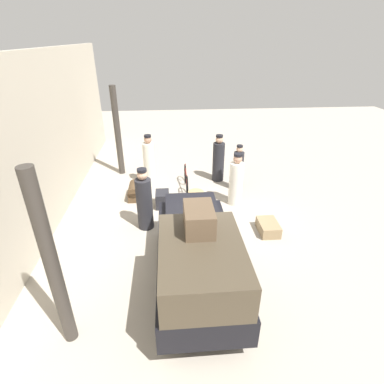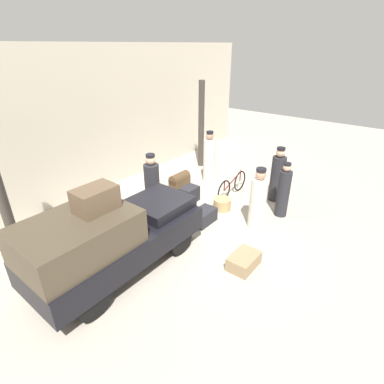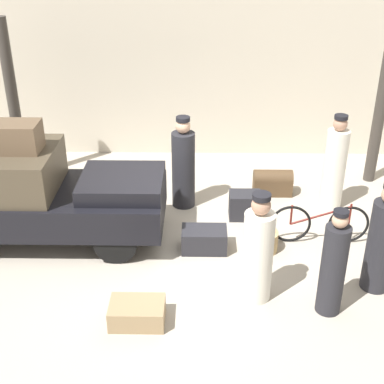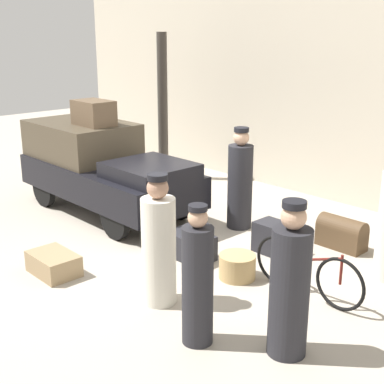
{
  "view_description": "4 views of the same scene",
  "coord_description": "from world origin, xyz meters",
  "px_view_note": "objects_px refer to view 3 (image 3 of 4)",
  "views": [
    {
      "loc": [
        -7.09,
        0.79,
        4.76
      ],
      "look_at": [
        0.2,
        0.2,
        0.95
      ],
      "focal_mm": 28.0,
      "sensor_mm": 36.0,
      "label": 1
    },
    {
      "loc": [
        -5.32,
        -4.18,
        4.44
      ],
      "look_at": [
        0.2,
        0.2,
        0.95
      ],
      "focal_mm": 28.0,
      "sensor_mm": 36.0,
      "label": 2
    },
    {
      "loc": [
        0.32,
        -7.46,
        4.95
      ],
      "look_at": [
        0.2,
        0.2,
        0.95
      ],
      "focal_mm": 50.0,
      "sensor_mm": 36.0,
      "label": 3
    },
    {
      "loc": [
        5.89,
        -5.14,
        3.33
      ],
      "look_at": [
        0.2,
        0.2,
        0.95
      ],
      "focal_mm": 50.0,
      "sensor_mm": 36.0,
      "label": 4
    }
  ],
  "objects_px": {
    "truck": "(35,192)",
    "porter_with_bicycle": "(183,166)",
    "conductor_in_dark_uniform": "(335,166)",
    "suitcase_small_leather": "(245,205)",
    "porter_standing_middle": "(258,253)",
    "trunk_on_truck_roof": "(15,137)",
    "wicker_basket": "(262,241)",
    "trunk_umber_medium": "(137,313)",
    "bicycle": "(319,224)",
    "porter_lifting_near_truck": "(382,242)",
    "porter_carrying_trunk": "(333,267)",
    "trunk_wicker_pale": "(204,240)",
    "trunk_large_brown": "(273,182)"
  },
  "relations": [
    {
      "from": "bicycle",
      "to": "porter_with_bicycle",
      "type": "distance_m",
      "value": 2.68
    },
    {
      "from": "truck",
      "to": "trunk_wicker_pale",
      "type": "distance_m",
      "value": 2.91
    },
    {
      "from": "truck",
      "to": "porter_lifting_near_truck",
      "type": "bearing_deg",
      "value": -13.54
    },
    {
      "from": "truck",
      "to": "trunk_wicker_pale",
      "type": "xyz_separation_m",
      "value": [
        2.81,
        -0.34,
        -0.69
      ]
    },
    {
      "from": "truck",
      "to": "bicycle",
      "type": "relative_size",
      "value": 2.32
    },
    {
      "from": "trunk_umber_medium",
      "to": "suitcase_small_leather",
      "type": "xyz_separation_m",
      "value": [
        1.66,
        2.87,
        0.09
      ]
    },
    {
      "from": "porter_with_bicycle",
      "to": "trunk_on_truck_roof",
      "type": "xyz_separation_m",
      "value": [
        -2.59,
        -1.2,
        1.05
      ]
    },
    {
      "from": "trunk_on_truck_roof",
      "to": "porter_with_bicycle",
      "type": "bearing_deg",
      "value": 24.92
    },
    {
      "from": "suitcase_small_leather",
      "to": "trunk_large_brown",
      "type": "relative_size",
      "value": 0.75
    },
    {
      "from": "trunk_wicker_pale",
      "to": "suitcase_small_leather",
      "type": "bearing_deg",
      "value": 55.67
    },
    {
      "from": "truck",
      "to": "bicycle",
      "type": "height_order",
      "value": "truck"
    },
    {
      "from": "trunk_umber_medium",
      "to": "porter_standing_middle",
      "type": "bearing_deg",
      "value": 19.14
    },
    {
      "from": "bicycle",
      "to": "porter_lifting_near_truck",
      "type": "xyz_separation_m",
      "value": [
        0.61,
        -1.22,
        0.42
      ]
    },
    {
      "from": "porter_with_bicycle",
      "to": "porter_standing_middle",
      "type": "bearing_deg",
      "value": -67.84
    },
    {
      "from": "porter_with_bicycle",
      "to": "porter_lifting_near_truck",
      "type": "height_order",
      "value": "porter_with_bicycle"
    },
    {
      "from": "porter_standing_middle",
      "to": "trunk_umber_medium",
      "type": "relative_size",
      "value": 2.26
    },
    {
      "from": "conductor_in_dark_uniform",
      "to": "trunk_umber_medium",
      "type": "relative_size",
      "value": 2.44
    },
    {
      "from": "porter_carrying_trunk",
      "to": "trunk_on_truck_roof",
      "type": "distance_m",
      "value": 5.17
    },
    {
      "from": "porter_standing_middle",
      "to": "porter_carrying_trunk",
      "type": "relative_size",
      "value": 1.05
    },
    {
      "from": "bicycle",
      "to": "porter_standing_middle",
      "type": "xyz_separation_m",
      "value": [
        -1.19,
        -1.48,
        0.41
      ]
    },
    {
      "from": "conductor_in_dark_uniform",
      "to": "porter_lifting_near_truck",
      "type": "bearing_deg",
      "value": -86.86
    },
    {
      "from": "wicker_basket",
      "to": "trunk_umber_medium",
      "type": "relative_size",
      "value": 0.69
    },
    {
      "from": "conductor_in_dark_uniform",
      "to": "suitcase_small_leather",
      "type": "height_order",
      "value": "conductor_in_dark_uniform"
    },
    {
      "from": "wicker_basket",
      "to": "porter_carrying_trunk",
      "type": "height_order",
      "value": "porter_carrying_trunk"
    },
    {
      "from": "porter_carrying_trunk",
      "to": "trunk_umber_medium",
      "type": "relative_size",
      "value": 2.15
    },
    {
      "from": "wicker_basket",
      "to": "trunk_umber_medium",
      "type": "bearing_deg",
      "value": -136.12
    },
    {
      "from": "conductor_in_dark_uniform",
      "to": "suitcase_small_leather",
      "type": "xyz_separation_m",
      "value": [
        -1.66,
        -0.44,
        -0.59
      ]
    },
    {
      "from": "porter_carrying_trunk",
      "to": "conductor_in_dark_uniform",
      "type": "height_order",
      "value": "conductor_in_dark_uniform"
    },
    {
      "from": "wicker_basket",
      "to": "trunk_on_truck_roof",
      "type": "height_order",
      "value": "trunk_on_truck_roof"
    },
    {
      "from": "trunk_on_truck_roof",
      "to": "bicycle",
      "type": "bearing_deg",
      "value": -0.82
    },
    {
      "from": "conductor_in_dark_uniform",
      "to": "suitcase_small_leather",
      "type": "relative_size",
      "value": 3.22
    },
    {
      "from": "porter_carrying_trunk",
      "to": "suitcase_small_leather",
      "type": "height_order",
      "value": "porter_carrying_trunk"
    },
    {
      "from": "wicker_basket",
      "to": "porter_with_bicycle",
      "type": "bearing_deg",
      "value": 131.27
    },
    {
      "from": "porter_carrying_trunk",
      "to": "truck",
      "type": "bearing_deg",
      "value": 157.99
    },
    {
      "from": "truck",
      "to": "porter_standing_middle",
      "type": "bearing_deg",
      "value": -23.64
    },
    {
      "from": "porter_lifting_near_truck",
      "to": "trunk_large_brown",
      "type": "height_order",
      "value": "porter_lifting_near_truck"
    },
    {
      "from": "suitcase_small_leather",
      "to": "trunk_wicker_pale",
      "type": "height_order",
      "value": "suitcase_small_leather"
    },
    {
      "from": "porter_with_bicycle",
      "to": "trunk_on_truck_roof",
      "type": "relative_size",
      "value": 2.28
    },
    {
      "from": "porter_lifting_near_truck",
      "to": "porter_standing_middle",
      "type": "bearing_deg",
      "value": -171.63
    },
    {
      "from": "porter_carrying_trunk",
      "to": "suitcase_small_leather",
      "type": "distance_m",
      "value": 2.81
    },
    {
      "from": "porter_lifting_near_truck",
      "to": "trunk_umber_medium",
      "type": "relative_size",
      "value": 2.3
    },
    {
      "from": "porter_carrying_trunk",
      "to": "trunk_wicker_pale",
      "type": "relative_size",
      "value": 2.16
    },
    {
      "from": "trunk_umber_medium",
      "to": "trunk_wicker_pale",
      "type": "relative_size",
      "value": 1.01
    },
    {
      "from": "bicycle",
      "to": "suitcase_small_leather",
      "type": "xyz_separation_m",
      "value": [
        -1.18,
        0.82,
        -0.11
      ]
    },
    {
      "from": "porter_carrying_trunk",
      "to": "trunk_large_brown",
      "type": "relative_size",
      "value": 2.11
    },
    {
      "from": "porter_standing_middle",
      "to": "trunk_on_truck_roof",
      "type": "height_order",
      "value": "trunk_on_truck_roof"
    },
    {
      "from": "bicycle",
      "to": "conductor_in_dark_uniform",
      "type": "relative_size",
      "value": 0.91
    },
    {
      "from": "truck",
      "to": "porter_with_bicycle",
      "type": "distance_m",
      "value": 2.7
    },
    {
      "from": "truck",
      "to": "trunk_umber_medium",
      "type": "xyz_separation_m",
      "value": [
        1.89,
        -2.12,
        -0.73
      ]
    },
    {
      "from": "bicycle",
      "to": "porter_standing_middle",
      "type": "distance_m",
      "value": 1.94
    }
  ]
}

